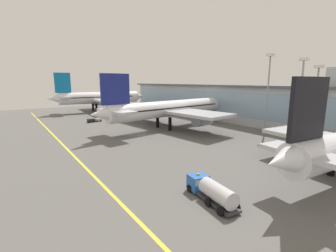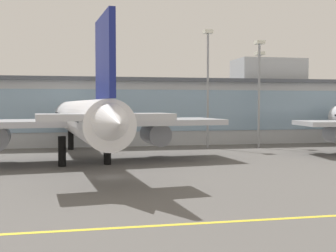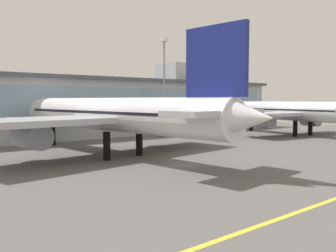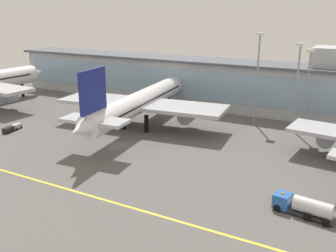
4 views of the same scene
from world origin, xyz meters
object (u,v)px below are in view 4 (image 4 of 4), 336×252
service_truck_far (12,128)px  apron_light_mast_east (298,74)px  apron_light_mast_west (258,65)px  fuel_tanker_truck (302,205)px  airliner_near_right (140,102)px  apron_light_mast_centre (308,76)px

service_truck_far → apron_light_mast_east: (62.32, 34.20, 13.67)m
apron_light_mast_west → fuel_tanker_truck: bearing=-65.5°
airliner_near_right → apron_light_mast_centre: apron_light_mast_centre is taller
fuel_tanker_truck → service_truck_far: (-71.54, 7.16, -0.72)m
airliner_near_right → apron_light_mast_east: (35.51, 15.64, 7.82)m
apron_light_mast_centre → apron_light_mast_east: 4.75m
airliner_near_right → apron_light_mast_west: size_ratio=2.46×
airliner_near_right → fuel_tanker_truck: size_ratio=6.32×
apron_light_mast_west → apron_light_mast_centre: (12.24, 2.55, -2.10)m
apron_light_mast_west → apron_light_mast_east: size_ratio=1.09×
airliner_near_right → service_truck_far: airliner_near_right is taller
apron_light_mast_west → apron_light_mast_east: (10.37, -1.71, -1.15)m
airliner_near_right → apron_light_mast_east: bearing=-72.7°
airliner_near_right → fuel_tanker_truck: 51.85m
apron_light_mast_west → service_truck_far: bearing=-145.3°
airliner_near_right → apron_light_mast_east: size_ratio=2.69×
apron_light_mast_west → apron_light_mast_east: apron_light_mast_west is taller
airliner_near_right → service_truck_far: bearing=118.2°
airliner_near_right → fuel_tanker_truck: airliner_near_right is taller
apron_light_mast_centre → apron_light_mast_east: apron_light_mast_east is taller
service_truck_far → apron_light_mast_centre: 75.90m
fuel_tanker_truck → apron_light_mast_east: bearing=-69.3°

